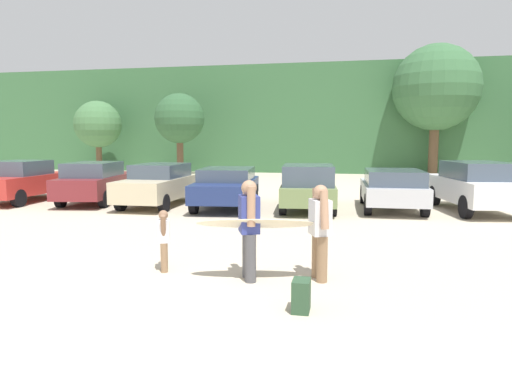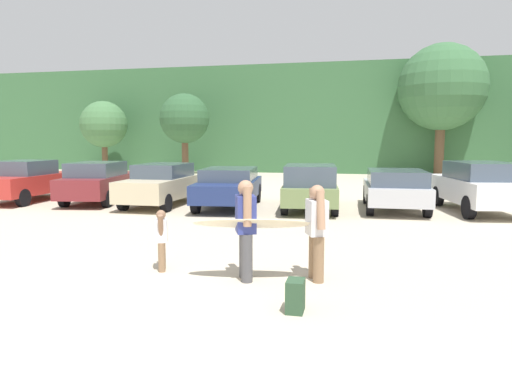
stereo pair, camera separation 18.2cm
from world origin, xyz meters
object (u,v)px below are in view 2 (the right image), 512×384
object	(u,v)px
surfboard_cream	(253,224)
person_adult	(246,224)
backpack_dropped	(295,296)
person_companion	(317,227)
parked_car_maroon	(101,181)
parked_car_white	(480,186)
parked_car_champagne	(162,184)
parked_car_red	(27,180)
parked_car_navy	(229,186)
parked_car_silver	(395,188)
person_child	(161,236)
parked_car_olive_green	(310,186)

from	to	relation	value
surfboard_cream	person_adult	bearing A→B (deg)	-16.31
backpack_dropped	person_companion	bearing A→B (deg)	84.33
backpack_dropped	parked_car_maroon	bearing A→B (deg)	132.40
parked_car_white	person_companion	bearing A→B (deg)	142.97
parked_car_maroon	parked_car_white	distance (m)	13.45
parked_car_maroon	parked_car_white	world-z (taller)	parked_car_white
parked_car_champagne	parked_car_red	bearing A→B (deg)	90.76
parked_car_maroon	parked_car_navy	size ratio (longest dim) A/B	1.07
parked_car_red	parked_car_maroon	world-z (taller)	parked_car_red
backpack_dropped	parked_car_silver	bearing A→B (deg)	78.23
person_adult	backpack_dropped	size ratio (longest dim) A/B	3.78
person_child	backpack_dropped	size ratio (longest dim) A/B	2.47
parked_car_navy	person_adult	distance (m)	8.39
surfboard_cream	parked_car_maroon	bearing A→B (deg)	-57.12
parked_car_red	person_child	bearing A→B (deg)	-133.15
parked_car_maroon	parked_car_olive_green	world-z (taller)	parked_car_olive_green
person_companion	parked_car_silver	bearing A→B (deg)	-124.13
parked_car_white	parked_car_navy	bearing A→B (deg)	86.05
parked_car_olive_green	person_child	world-z (taller)	parked_car_olive_green
parked_car_silver	person_adult	xyz separation A→B (m)	(-3.05, -8.48, 0.20)
parked_car_champagne	backpack_dropped	distance (m)	11.12
parked_car_maroon	person_adult	distance (m)	11.36
person_child	parked_car_white	bearing A→B (deg)	-152.07
parked_car_white	surfboard_cream	xyz separation A→B (m)	(-5.58, -8.70, 0.09)
parked_car_red	person_companion	distance (m)	14.07
parked_car_white	person_adult	distance (m)	10.39
person_child	person_companion	size ratio (longest dim) A/B	0.69
parked_car_champagne	person_child	distance (m)	8.55
parked_car_navy	person_adult	world-z (taller)	person_adult
surfboard_cream	backpack_dropped	distance (m)	1.71
parked_car_navy	parked_car_silver	world-z (taller)	parked_car_silver
parked_car_red	parked_car_navy	world-z (taller)	parked_car_red
parked_car_maroon	parked_car_white	bearing A→B (deg)	-97.66
surfboard_cream	backpack_dropped	bearing A→B (deg)	114.46
parked_car_red	parked_car_champagne	distance (m)	5.56
parked_car_navy	surfboard_cream	world-z (taller)	parked_car_navy
person_companion	parked_car_red	bearing A→B (deg)	-54.15
parked_car_champagne	backpack_dropped	size ratio (longest dim) A/B	9.65
parked_car_champagne	person_companion	world-z (taller)	person_companion
person_adult	parked_car_white	bearing A→B (deg)	-144.59
surfboard_cream	parked_car_silver	bearing A→B (deg)	-119.48
person_adult	person_child	bearing A→B (deg)	-28.15
person_adult	surfboard_cream	distance (m)	0.14
parked_car_navy	parked_car_olive_green	distance (m)	2.83
person_adult	parked_car_red	bearing A→B (deg)	-57.75
parked_car_white	backpack_dropped	size ratio (longest dim) A/B	9.95
parked_car_maroon	backpack_dropped	size ratio (longest dim) A/B	10.78
parked_car_maroon	parked_car_champagne	world-z (taller)	parked_car_maroon
person_companion	parked_car_champagne	bearing A→B (deg)	-72.40
person_child	backpack_dropped	distance (m)	3.05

